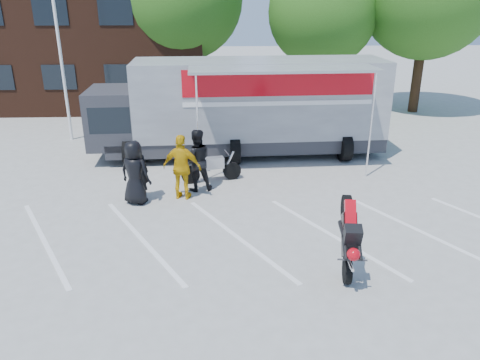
{
  "coord_description": "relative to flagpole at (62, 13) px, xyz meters",
  "views": [
    {
      "loc": [
        -0.2,
        -9.44,
        5.65
      ],
      "look_at": [
        0.29,
        1.64,
        1.3
      ],
      "focal_mm": 35.0,
      "sensor_mm": 36.0,
      "label": 1
    }
  ],
  "objects": [
    {
      "name": "ground",
      "position": [
        6.24,
        -10.0,
        -5.05
      ],
      "size": [
        100.0,
        100.0,
        0.0
      ],
      "primitive_type": "plane",
      "color": "#ADADA7",
      "rests_on": "ground"
    },
    {
      "name": "parking_bay_lines",
      "position": [
        6.24,
        -9.0,
        -5.05
      ],
      "size": [
        18.09,
        13.33,
        0.01
      ],
      "primitive_type": "cube",
      "rotation": [
        0.0,
        0.0,
        0.52
      ],
      "color": "white",
      "rests_on": "ground"
    },
    {
      "name": "office_building",
      "position": [
        -3.76,
        8.0,
        -1.55
      ],
      "size": [
        18.0,
        8.0,
        7.0
      ],
      "primitive_type": "cube",
      "color": "#412114",
      "rests_on": "ground"
    },
    {
      "name": "flagpole",
      "position": [
        0.0,
        0.0,
        0.0
      ],
      "size": [
        1.61,
        0.12,
        8.0
      ],
      "color": "white",
      "rests_on": "ground"
    },
    {
      "name": "tree_mid",
      "position": [
        11.24,
        5.0,
        -0.11
      ],
      "size": [
        5.44,
        5.44,
        7.68
      ],
      "color": "#382314",
      "rests_on": "ground"
    },
    {
      "name": "transporter_truck",
      "position": [
        7.03,
        -2.31,
        -5.05
      ],
      "size": [
        11.37,
        5.84,
        3.55
      ],
      "primitive_type": null,
      "rotation": [
        0.0,
        0.0,
        0.04
      ],
      "color": "#9B9FA3",
      "rests_on": "ground"
    },
    {
      "name": "parked_motorcycle",
      "position": [
        5.74,
        -5.12,
        -5.05
      ],
      "size": [
        2.12,
        1.1,
        1.06
      ],
      "primitive_type": null,
      "rotation": [
        0.0,
        0.0,
        1.8
      ],
      "color": "#AAAAAF",
      "rests_on": "ground"
    },
    {
      "name": "stunt_bike_rider",
      "position": [
        8.74,
        -10.49,
        -5.05
      ],
      "size": [
        0.94,
        1.68,
        1.89
      ],
      "primitive_type": null,
      "rotation": [
        0.0,
        0.0,
        -0.12
      ],
      "color": "black",
      "rests_on": "ground"
    },
    {
      "name": "spectator_leather_a",
      "position": [
        3.58,
        -6.74,
        -4.11
      ],
      "size": [
        1.09,
        0.92,
        1.89
      ],
      "primitive_type": "imported",
      "rotation": [
        0.0,
        0.0,
        2.73
      ],
      "color": "black",
      "rests_on": "ground"
    },
    {
      "name": "spectator_leather_b",
      "position": [
        3.61,
        -6.49,
        -4.18
      ],
      "size": [
        0.64,
        0.43,
        1.75
      ],
      "primitive_type": "imported",
      "rotation": [
        0.0,
        0.0,
        3.13
      ],
      "color": "black",
      "rests_on": "ground"
    },
    {
      "name": "spectator_leather_c",
      "position": [
        5.31,
        -5.82,
        -4.08
      ],
      "size": [
        1.07,
        0.9,
        1.95
      ],
      "primitive_type": "imported",
      "rotation": [
        0.0,
        0.0,
        3.32
      ],
      "color": "black",
      "rests_on": "ground"
    },
    {
      "name": "spectator_hivis",
      "position": [
        4.92,
        -6.46,
        -4.07
      ],
      "size": [
        1.23,
        0.74,
        1.97
      ],
      "primitive_type": "imported",
      "rotation": [
        0.0,
        0.0,
        2.9
      ],
      "color": "#DDA70B",
      "rests_on": "ground"
    }
  ]
}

